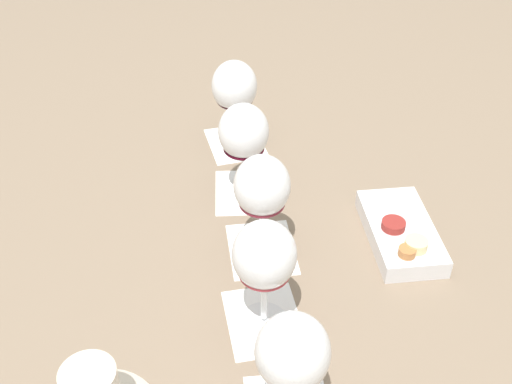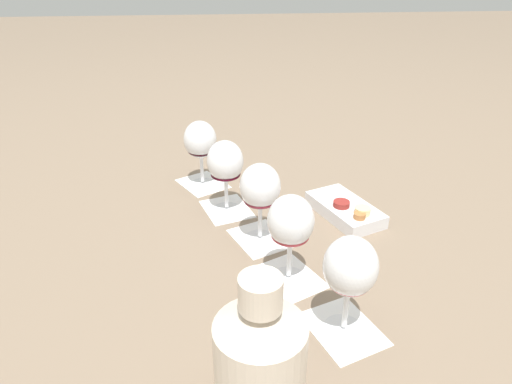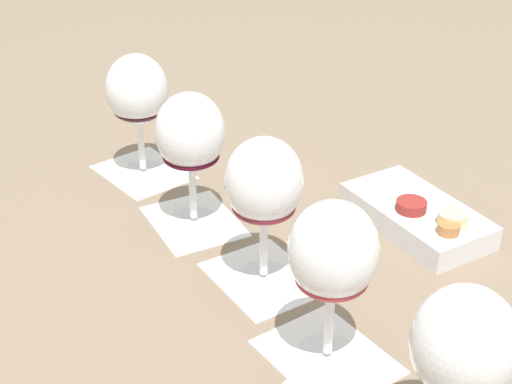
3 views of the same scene
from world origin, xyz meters
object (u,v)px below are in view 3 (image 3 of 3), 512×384
Objects in this scene: wine_glass_1 at (333,258)px; wine_glass_4 at (137,95)px; wine_glass_0 at (463,352)px; wine_glass_3 at (190,137)px; wine_glass_2 at (264,187)px; snack_dish at (418,215)px.

wine_glass_4 is (0.39, 0.15, -0.00)m from wine_glass_1.
wine_glass_0 and wine_glass_3 have the same top height.
wine_glass_0 is 0.14m from wine_glass_1.
wine_glass_3 is at bearing 25.61° from wine_glass_2.
wine_glass_1 and wine_glass_3 have the same top height.
wine_glass_0 is 1.00× the size of wine_glass_4.
snack_dish is at bearing -16.30° from wine_glass_0.
wine_glass_3 is 0.28m from snack_dish.
wine_glass_2 is 1.00× the size of wine_glass_3.
wine_glass_0 is 0.56m from wine_glass_4.
wine_glass_1 and wine_glass_4 have the same top height.
wine_glass_0 is 1.00× the size of wine_glass_1.
wine_glass_4 is 0.37m from snack_dish.
wine_glass_1 reaches higher than snack_dish.
wine_glass_1 is 0.81× the size of snack_dish.
wine_glass_2 reaches higher than snack_dish.
wine_glass_1 is at bearing 141.65° from snack_dish.
wine_glass_0 is 1.00× the size of wine_glass_2.
wine_glass_4 reaches higher than snack_dish.
wine_glass_4 is (0.26, 0.11, -0.00)m from wine_glass_2.
wine_glass_3 is (0.39, 0.16, 0.00)m from wine_glass_0.
wine_glass_1 is at bearing -164.84° from wine_glass_2.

